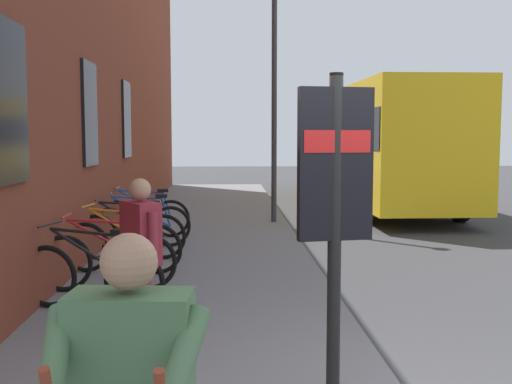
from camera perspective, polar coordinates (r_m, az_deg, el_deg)
The scene contains 13 objects.
ground at distance 10.60m, azimuth 10.25°, elevation -6.04°, with size 60.00×60.00×0.00m, color #38383A.
sidewalk_pavement at distance 12.29m, azimuth -4.54°, elevation -4.11°, with size 24.00×3.50×0.12m, color slate.
station_facade at distance 13.43m, azimuth -13.50°, elevation 12.03°, with size 22.00×0.65×7.35m.
bicycle_end_of_row at distance 7.11m, azimuth -15.14°, elevation -7.60°, with size 0.62×1.72×0.97m.
bicycle_far_end at distance 7.92m, azimuth -13.73°, elevation -6.23°, with size 0.48×1.77×0.97m.
bicycle_mid_rack at distance 8.89m, azimuth -12.40°, elevation -4.95°, with size 0.49×1.76×0.97m.
bicycle_nearest_sign at distance 9.83m, azimuth -11.64°, elevation -3.95°, with size 0.48×1.77×0.97m.
bicycle_leaning_wall at distance 10.79m, azimuth -10.73°, elevation -3.11°, with size 0.49×1.76×0.97m.
bicycle_by_door at distance 11.87m, azimuth -10.41°, elevation -2.33°, with size 0.48×1.77×0.97m.
transit_info_sign at distance 4.44m, azimuth 7.39°, elevation 0.62°, with size 0.17×0.56×2.40m.
city_bus at distance 18.18m, azimuth 11.15°, elevation 4.76°, with size 10.52×2.73×3.35m.
pedestrian_near_bus at distance 5.83m, azimuth -10.69°, elevation -4.70°, with size 0.51×0.43×1.56m.
street_lamp at distance 13.76m, azimuth 1.72°, elevation 11.24°, with size 0.28×0.28×5.75m.
Camera 1 is at (-4.12, 1.37, 2.08)m, focal length 42.88 mm.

